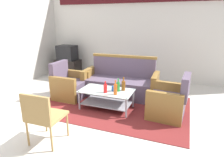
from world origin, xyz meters
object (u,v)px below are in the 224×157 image
object	(u,v)px
tv_stand	(68,67)
bottle_green	(118,86)
wicker_chair	(43,114)
coffee_table	(107,97)
television	(67,53)
bottle_red	(105,88)
bottle_brown	(123,85)
couch	(121,83)
cup	(113,88)
armchair_left	(70,86)
bottle_orange	(115,89)
armchair_right	(169,102)

from	to	relation	value
tv_stand	bottle_green	bearing A→B (deg)	-38.27
tv_stand	wicker_chair	distance (m)	3.97
coffee_table	television	distance (m)	3.07
bottle_red	television	world-z (taller)	television
coffee_table	bottle_brown	size ratio (longest dim) A/B	3.92
couch	coffee_table	world-z (taller)	couch
cup	wicker_chair	size ratio (longest dim) A/B	0.12
bottle_green	bottle_brown	xyz separation A→B (m)	(0.08, 0.09, 0.00)
armchair_left	bottle_orange	size ratio (longest dim) A/B	2.86
couch	bottle_red	size ratio (longest dim) A/B	7.72
bottle_orange	wicker_chair	world-z (taller)	wicker_chair
armchair_right	cup	xyz separation A→B (m)	(-1.11, -0.10, 0.17)
television	cup	bearing A→B (deg)	142.32
armchair_right	television	size ratio (longest dim) A/B	1.38
couch	bottle_orange	distance (m)	1.03
couch	bottle_green	xyz separation A→B (m)	(0.21, -0.79, 0.20)
bottle_red	couch	bearing A→B (deg)	89.84
armchair_left	tv_stand	bearing A→B (deg)	-145.69
bottle_brown	television	bearing A→B (deg)	143.86
armchair_right	bottle_green	xyz separation A→B (m)	(-1.01, -0.08, 0.23)
armchair_left	cup	xyz separation A→B (m)	(1.22, -0.25, 0.17)
television	couch	bearing A→B (deg)	154.60
bottle_green	bottle_brown	world-z (taller)	bottle_brown
coffee_table	couch	bearing A→B (deg)	88.02
bottle_red	bottle_orange	bearing A→B (deg)	-8.42
bottle_brown	television	distance (m)	3.21
couch	armchair_right	xyz separation A→B (m)	(1.22, -0.71, -0.03)
couch	wicker_chair	size ratio (longest dim) A/B	2.17
bottle_orange	bottle_brown	distance (m)	0.29
bottle_green	cup	bearing A→B (deg)	-171.54
television	bottle_red	bearing A→B (deg)	138.85
cup	bottle_orange	bearing A→B (deg)	-59.11
armchair_right	bottle_red	world-z (taller)	armchair_right
couch	armchair_right	bearing A→B (deg)	147.65
bottle_brown	wicker_chair	world-z (taller)	wicker_chair
tv_stand	television	distance (m)	0.50
tv_stand	bottle_red	bearing A→B (deg)	-43.08
bottle_green	cup	distance (m)	0.11
couch	cup	distance (m)	0.83
armchair_left	bottle_red	world-z (taller)	armchair_left
couch	armchair_left	world-z (taller)	couch
armchair_right	bottle_green	size ratio (longest dim) A/B	3.14
couch	bottle_red	bearing A→B (deg)	87.58
bottle_green	wicker_chair	world-z (taller)	wicker_chair
armchair_left	bottle_orange	bearing A→B (deg)	72.12
bottle_orange	wicker_chair	bearing A→B (deg)	-116.01
bottle_brown	tv_stand	bearing A→B (deg)	143.90
couch	bottle_orange	bearing A→B (deg)	100.49
couch	bottle_red	world-z (taller)	couch
armchair_left	television	bearing A→B (deg)	-145.73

